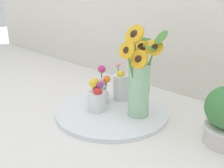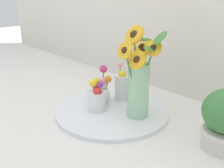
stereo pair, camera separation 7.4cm
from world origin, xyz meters
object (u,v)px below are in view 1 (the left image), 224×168
mason_jar_sunflowers (139,79)px  vase_small_center (97,98)px  vase_bulb_right (102,89)px  vase_small_back (122,84)px  serving_tray (112,111)px

mason_jar_sunflowers → vase_small_center: (-0.16, -0.09, -0.10)m
vase_bulb_right → vase_small_back: bearing=65.2°
serving_tray → mason_jar_sunflowers: (0.12, 0.04, 0.17)m
serving_tray → mason_jar_sunflowers: bearing=20.4°
vase_small_center → vase_small_back: vase_small_back is taller
vase_small_back → vase_bulb_right: bearing=-114.8°
vase_bulb_right → mason_jar_sunflowers: bearing=4.6°
vase_small_center → vase_small_back: 0.18m
vase_small_center → mason_jar_sunflowers: bearing=30.1°
serving_tray → vase_small_center: (-0.05, -0.05, 0.07)m
serving_tray → mason_jar_sunflowers: size_ratio=1.33×
vase_bulb_right → serving_tray: bearing=-15.9°
mason_jar_sunflowers → vase_small_back: size_ratio=2.05×
vase_small_center → vase_small_back: (-0.00, 0.18, 0.02)m
serving_tray → vase_small_center: vase_small_center is taller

